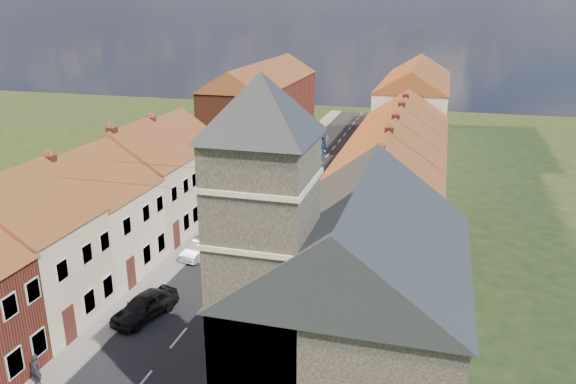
{
  "coord_description": "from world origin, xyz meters",
  "views": [
    {
      "loc": [
        12.77,
        -17.84,
        17.26
      ],
      "look_at": [
        1.87,
        21.6,
        3.5
      ],
      "focal_mm": 35.0,
      "sensor_mm": 36.0,
      "label": 1
    }
  ],
  "objects_px": {
    "car_mid": "(199,248)",
    "church": "(343,286)",
    "pedestrian_left": "(36,370)",
    "lamppost": "(211,192)",
    "pedestrian_right": "(297,284)",
    "car_far_b": "(321,176)",
    "car_distant": "(319,141)",
    "car_far": "(319,146)",
    "car_near": "(145,306)"
  },
  "relations": [
    {
      "from": "car_mid",
      "to": "church",
      "type": "bearing_deg",
      "value": -39.29
    },
    {
      "from": "lamppost",
      "to": "car_mid",
      "type": "xyz_separation_m",
      "value": [
        0.61,
        -3.98,
        -2.93
      ]
    },
    {
      "from": "church",
      "to": "pedestrian_left",
      "type": "height_order",
      "value": "church"
    },
    {
      "from": "car_far",
      "to": "pedestrian_left",
      "type": "bearing_deg",
      "value": -101.67
    },
    {
      "from": "church",
      "to": "pedestrian_right",
      "type": "xyz_separation_m",
      "value": [
        -4.26,
        8.73,
        -4.98
      ]
    },
    {
      "from": "car_far",
      "to": "car_distant",
      "type": "xyz_separation_m",
      "value": [
        -0.56,
        2.66,
        0.0
      ]
    },
    {
      "from": "lamppost",
      "to": "pedestrian_right",
      "type": "bearing_deg",
      "value": -41.72
    },
    {
      "from": "pedestrian_left",
      "to": "car_mid",
      "type": "bearing_deg",
      "value": 97.38
    },
    {
      "from": "car_near",
      "to": "car_distant",
      "type": "distance_m",
      "value": 43.18
    },
    {
      "from": "car_distant",
      "to": "pedestrian_left",
      "type": "relative_size",
      "value": 2.92
    },
    {
      "from": "church",
      "to": "car_distant",
      "type": "xyz_separation_m",
      "value": [
        -11.42,
        47.31,
        -5.22
      ]
    },
    {
      "from": "pedestrian_left",
      "to": "church",
      "type": "bearing_deg",
      "value": 24.03
    },
    {
      "from": "church",
      "to": "lamppost",
      "type": "bearing_deg",
      "value": 128.3
    },
    {
      "from": "car_far_b",
      "to": "car_mid",
      "type": "bearing_deg",
      "value": 58.3
    },
    {
      "from": "car_far",
      "to": "pedestrian_right",
      "type": "bearing_deg",
      "value": -87.53
    },
    {
      "from": "car_near",
      "to": "car_far",
      "type": "relative_size",
      "value": 0.96
    },
    {
      "from": "lamppost",
      "to": "car_distant",
      "type": "relative_size",
      "value": 1.27
    },
    {
      "from": "lamppost",
      "to": "car_far_b",
      "type": "bearing_deg",
      "value": 70.98
    },
    {
      "from": "church",
      "to": "pedestrian_left",
      "type": "bearing_deg",
      "value": -168.45
    },
    {
      "from": "car_mid",
      "to": "pedestrian_left",
      "type": "height_order",
      "value": "pedestrian_left"
    },
    {
      "from": "car_mid",
      "to": "pedestrian_right",
      "type": "xyz_separation_m",
      "value": [
        8.3,
        -3.97,
        0.29
      ]
    },
    {
      "from": "church",
      "to": "car_near",
      "type": "distance_m",
      "value": 13.83
    },
    {
      "from": "car_near",
      "to": "car_distant",
      "type": "relative_size",
      "value": 0.92
    },
    {
      "from": "pedestrian_right",
      "to": "lamppost",
      "type": "bearing_deg",
      "value": -48.77
    },
    {
      "from": "lamppost",
      "to": "car_far_b",
      "type": "relative_size",
      "value": 1.23
    },
    {
      "from": "car_distant",
      "to": "pedestrian_left",
      "type": "distance_m",
      "value": 50.22
    },
    {
      "from": "car_near",
      "to": "lamppost",
      "type": "bearing_deg",
      "value": 110.75
    },
    {
      "from": "car_near",
      "to": "pedestrian_right",
      "type": "relative_size",
      "value": 2.78
    },
    {
      "from": "car_far",
      "to": "lamppost",
      "type": "bearing_deg",
      "value": -102.67
    },
    {
      "from": "pedestrian_right",
      "to": "car_distant",
      "type": "bearing_deg",
      "value": -86.52
    },
    {
      "from": "car_distant",
      "to": "pedestrian_right",
      "type": "height_order",
      "value": "pedestrian_right"
    },
    {
      "from": "car_distant",
      "to": "pedestrian_right",
      "type": "bearing_deg",
      "value": -86.82
    },
    {
      "from": "car_distant",
      "to": "lamppost",
      "type": "bearing_deg",
      "value": -100.61
    },
    {
      "from": "pedestrian_left",
      "to": "pedestrian_right",
      "type": "distance_m",
      "value": 15.1
    },
    {
      "from": "car_near",
      "to": "car_far",
      "type": "height_order",
      "value": "car_near"
    },
    {
      "from": "car_distant",
      "to": "car_near",
      "type": "bearing_deg",
      "value": -98.31
    },
    {
      "from": "lamppost",
      "to": "car_far_b",
      "type": "xyz_separation_m",
      "value": [
        5.31,
        15.41,
        -2.83
      ]
    },
    {
      "from": "church",
      "to": "car_far_b",
      "type": "distance_m",
      "value": 33.44
    },
    {
      "from": "car_mid",
      "to": "car_distant",
      "type": "distance_m",
      "value": 34.63
    },
    {
      "from": "lamppost",
      "to": "car_distant",
      "type": "distance_m",
      "value": 30.82
    },
    {
      "from": "pedestrian_left",
      "to": "car_far_b",
      "type": "distance_m",
      "value": 35.47
    },
    {
      "from": "car_mid",
      "to": "car_distant",
      "type": "height_order",
      "value": "car_distant"
    },
    {
      "from": "lamppost",
      "to": "car_mid",
      "type": "relative_size",
      "value": 1.62
    },
    {
      "from": "car_mid",
      "to": "pedestrian_left",
      "type": "relative_size",
      "value": 2.29
    },
    {
      "from": "car_distant",
      "to": "pedestrian_left",
      "type": "height_order",
      "value": "pedestrian_left"
    },
    {
      "from": "lamppost",
      "to": "car_mid",
      "type": "height_order",
      "value": "lamppost"
    },
    {
      "from": "church",
      "to": "lamppost",
      "type": "xyz_separation_m",
      "value": [
        -13.17,
        16.68,
        -2.34
      ]
    },
    {
      "from": "car_far_b",
      "to": "pedestrian_left",
      "type": "bearing_deg",
      "value": 62.04
    },
    {
      "from": "pedestrian_left",
      "to": "lamppost",
      "type": "bearing_deg",
      "value": 100.21
    },
    {
      "from": "car_distant",
      "to": "church",
      "type": "bearing_deg",
      "value": -83.76
    }
  ]
}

